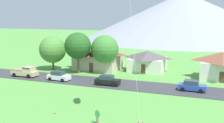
# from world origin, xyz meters

# --- Properties ---
(road_strip) EXTENTS (160.00, 6.98, 0.08)m
(road_strip) POSITION_xyz_m (0.00, 25.62, 0.04)
(road_strip) COLOR #38383D
(road_strip) RESTS_ON ground
(mountain_west_ridge) EXTENTS (106.40, 106.40, 24.44)m
(mountain_west_ridge) POSITION_xyz_m (-5.15, 128.61, 12.22)
(mountain_west_ridge) COLOR #8E939E
(mountain_west_ridge) RESTS_ON ground
(house_leftmost) EXTENTS (8.26, 7.24, 5.15)m
(house_leftmost) POSITION_xyz_m (12.42, 36.43, 2.67)
(house_leftmost) COLOR silver
(house_leftmost) RESTS_ON ground
(house_left_center) EXTENTS (7.85, 7.73, 4.35)m
(house_left_center) POSITION_xyz_m (-2.50, 39.06, 2.25)
(house_left_center) COLOR silver
(house_left_center) RESTS_ON ground
(house_rightmost) EXTENTS (10.15, 7.32, 5.33)m
(house_rightmost) POSITION_xyz_m (-13.17, 36.43, 2.76)
(house_rightmost) COLOR beige
(house_rightmost) RESTS_ON ground
(tree_near_left) EXTENTS (5.91, 5.91, 7.46)m
(tree_near_left) POSITION_xyz_m (-22.28, 32.64, 4.50)
(tree_near_left) COLOR brown
(tree_near_left) RESTS_ON ground
(tree_left_of_center) EXTENTS (5.73, 5.73, 7.93)m
(tree_left_of_center) POSITION_xyz_m (-10.19, 33.38, 5.06)
(tree_left_of_center) COLOR brown
(tree_left_of_center) RESTS_ON ground
(tree_center) EXTENTS (5.45, 5.45, 8.47)m
(tree_center) POSITION_xyz_m (-15.29, 31.27, 5.73)
(tree_center) COLOR brown
(tree_center) RESTS_ON ground
(parked_car_blue_west_end) EXTENTS (4.27, 2.21, 1.68)m
(parked_car_blue_west_end) POSITION_xyz_m (7.92, 25.55, 0.87)
(parked_car_blue_west_end) COLOR #2847A8
(parked_car_blue_west_end) RESTS_ON road_strip
(parked_car_white_mid_west) EXTENTS (4.27, 2.21, 1.68)m
(parked_car_white_mid_west) POSITION_xyz_m (-15.53, 24.16, 0.87)
(parked_car_white_mid_west) COLOR white
(parked_car_white_mid_west) RESTS_ON road_strip
(parked_car_black_east_end) EXTENTS (4.26, 2.20, 1.68)m
(parked_car_black_east_end) POSITION_xyz_m (-5.91, 24.20, 0.87)
(parked_car_black_east_end) COLOR black
(parked_car_black_east_end) RESTS_ON road_strip
(pickup_truck_sand_west_side) EXTENTS (5.21, 2.33, 1.99)m
(pickup_truck_sand_west_side) POSITION_xyz_m (-23.30, 24.49, 1.06)
(pickup_truck_sand_west_side) COLOR #C6B284
(pickup_truck_sand_west_side) RESTS_ON road_strip
(watcher_person) EXTENTS (0.56, 0.24, 1.68)m
(watcher_person) POSITION_xyz_m (-0.65, 8.36, 0.88)
(watcher_person) COLOR #70604C
(watcher_person) RESTS_ON ground
(soccer_ball) EXTENTS (0.24, 0.24, 0.24)m
(soccer_ball) POSITION_xyz_m (-6.70, 9.36, 0.12)
(soccer_ball) COLOR orange
(soccer_ball) RESTS_ON ground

